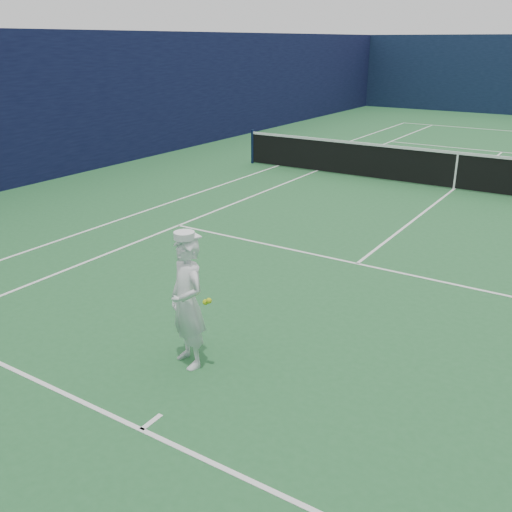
{
  "coord_description": "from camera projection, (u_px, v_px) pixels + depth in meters",
  "views": [
    {
      "loc": [
        3.58,
        -15.29,
        3.73
      ],
      "look_at": [
        -0.4,
        -9.1,
        0.93
      ],
      "focal_mm": 40.0,
      "sensor_mm": 36.0,
      "label": 1
    }
  ],
  "objects": [
    {
      "name": "court_markings",
      "position": [
        454.0,
        189.0,
        15.15
      ],
      "size": [
        11.03,
        23.83,
        0.01
      ],
      "color": "white",
      "rests_on": "ground"
    },
    {
      "name": "windscreen_fence",
      "position": [
        463.0,
        113.0,
        14.44
      ],
      "size": [
        20.12,
        36.12,
        4.0
      ],
      "color": "#0E1833",
      "rests_on": "ground"
    },
    {
      "name": "tennis_player",
      "position": [
        187.0,
        302.0,
        6.73
      ],
      "size": [
        0.71,
        0.69,
        1.7
      ],
      "rotation": [
        0.0,
        0.0,
        -0.4
      ],
      "color": "white",
      "rests_on": "ground"
    },
    {
      "name": "tennis_net",
      "position": [
        456.0,
        169.0,
        14.96
      ],
      "size": [
        12.88,
        0.09,
        1.07
      ],
      "color": "#141E4C",
      "rests_on": "ground"
    },
    {
      "name": "ground",
      "position": [
        454.0,
        189.0,
        15.15
      ],
      "size": [
        80.0,
        80.0,
        0.0
      ],
      "primitive_type": "plane",
      "color": "#256132",
      "rests_on": "ground"
    }
  ]
}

